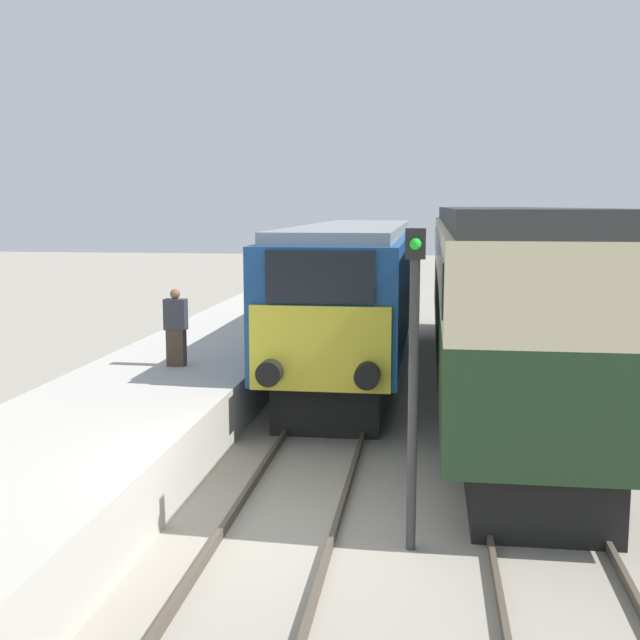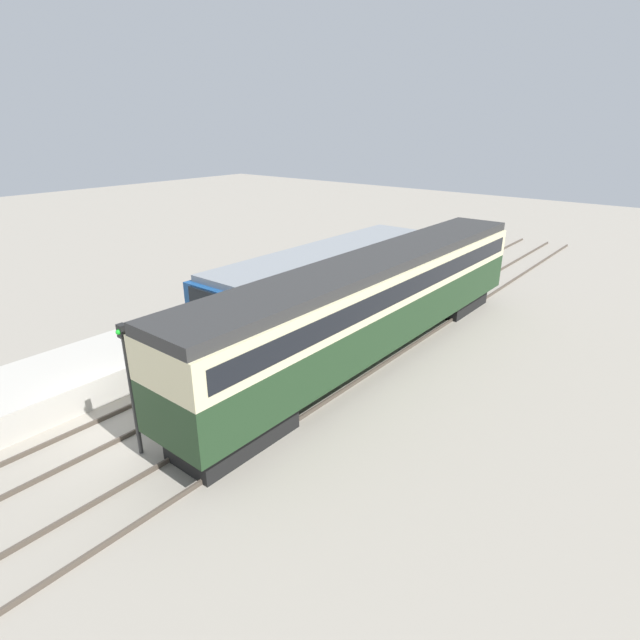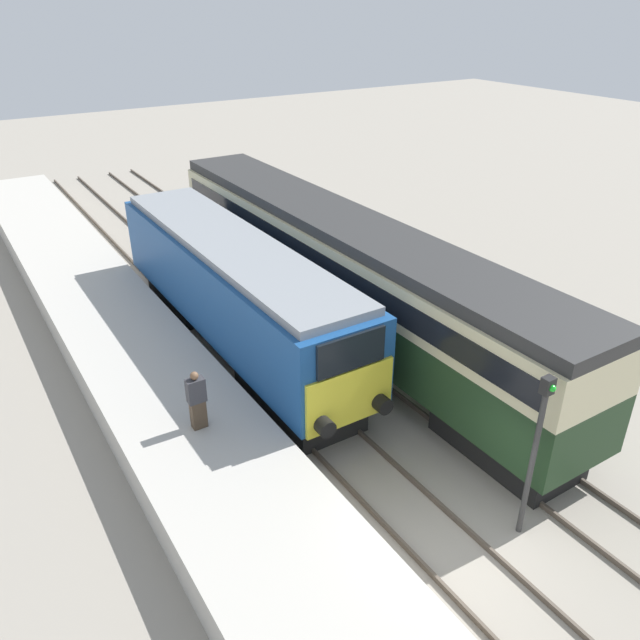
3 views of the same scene
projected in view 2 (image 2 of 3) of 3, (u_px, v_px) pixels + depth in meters
name	position (u px, v px, depth m)	size (l,w,h in m)	color
ground_plane	(119.00, 427.00, 15.49)	(120.00, 120.00, 0.00)	gray
platform_left	(239.00, 316.00, 23.02)	(3.50, 50.00, 1.00)	#B7B2A8
rails_near_track	(239.00, 368.00, 19.07)	(1.51, 60.00, 0.14)	#4C4238
rails_far_track	(307.00, 396.00, 17.08)	(1.50, 60.00, 0.14)	#4C4238
locomotive	(324.00, 286.00, 22.07)	(2.70, 13.26, 3.76)	black
passenger_carriage	(377.00, 298.00, 19.18)	(2.75, 19.28, 4.18)	black
person_on_platform	(196.00, 304.00, 20.74)	(0.44, 0.26, 1.57)	#473828
signal_post	(130.00, 380.00, 13.40)	(0.24, 0.28, 3.96)	#333333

